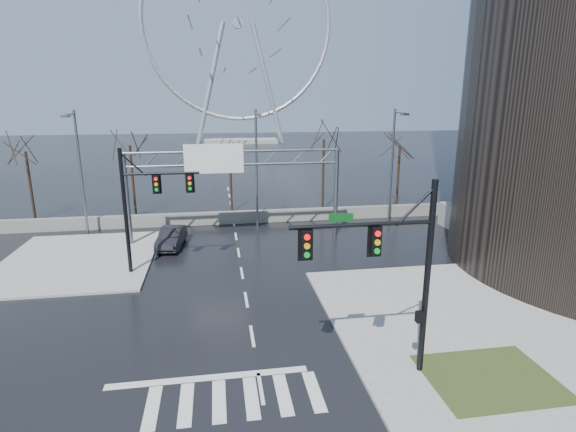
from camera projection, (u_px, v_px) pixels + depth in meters
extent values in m
plane|color=black|center=(252.00, 336.00, 21.15)|extent=(260.00, 260.00, 0.00)
cube|color=gray|center=(431.00, 301.00, 24.58)|extent=(12.00, 10.00, 0.15)
cube|color=gray|center=(78.00, 260.00, 30.90)|extent=(10.00, 12.00, 0.15)
cube|color=#303B18|center=(490.00, 378.00, 17.72)|extent=(5.00, 4.00, 0.02)
cube|color=slate|center=(234.00, 217.00, 40.11)|extent=(52.00, 0.50, 1.10)
cylinder|color=black|center=(427.00, 282.00, 17.31)|extent=(0.24, 0.24, 8.00)
cylinder|color=black|center=(362.00, 225.00, 16.29)|extent=(5.40, 0.16, 0.16)
cube|color=black|center=(376.00, 241.00, 16.38)|extent=(0.35, 0.28, 1.05)
cube|color=black|center=(306.00, 245.00, 15.98)|extent=(0.35, 0.28, 1.05)
cylinder|color=black|center=(125.00, 213.00, 27.65)|extent=(0.24, 0.24, 8.00)
cylinder|color=black|center=(161.00, 174.00, 27.40)|extent=(4.60, 0.16, 0.16)
cube|color=black|center=(156.00, 184.00, 27.36)|extent=(0.35, 0.28, 1.05)
cube|color=black|center=(190.00, 183.00, 27.67)|extent=(0.35, 0.28, 1.05)
cylinder|color=slate|center=(127.00, 200.00, 33.36)|extent=(0.36, 0.36, 7.00)
cylinder|color=slate|center=(336.00, 193.00, 35.82)|extent=(0.36, 0.36, 7.00)
cylinder|color=slate|center=(234.00, 151.00, 33.70)|extent=(16.00, 0.20, 0.20)
cylinder|color=slate|center=(234.00, 165.00, 33.95)|extent=(16.00, 0.20, 0.20)
cube|color=#094714|center=(214.00, 159.00, 33.45)|extent=(4.20, 0.10, 2.00)
cube|color=silver|center=(214.00, 159.00, 33.39)|extent=(4.40, 0.02, 2.20)
cylinder|color=slate|center=(81.00, 174.00, 35.70)|extent=(0.20, 0.20, 10.00)
cylinder|color=slate|center=(70.00, 114.00, 33.46)|extent=(0.12, 2.20, 0.12)
cube|color=slate|center=(66.00, 116.00, 32.53)|extent=(0.50, 0.70, 0.18)
cylinder|color=slate|center=(257.00, 170.00, 37.85)|extent=(0.20, 0.20, 10.00)
cylinder|color=slate|center=(257.00, 113.00, 35.61)|extent=(0.12, 2.20, 0.12)
cube|color=slate|center=(258.00, 115.00, 34.68)|extent=(0.50, 0.70, 0.18)
cylinder|color=slate|center=(392.00, 167.00, 39.70)|extent=(0.20, 0.20, 10.00)
cylinder|color=slate|center=(400.00, 113.00, 37.46)|extent=(0.12, 2.20, 0.12)
cube|color=slate|center=(405.00, 114.00, 36.53)|extent=(0.50, 0.70, 0.18)
cylinder|color=black|center=(31.00, 186.00, 40.50)|extent=(0.24, 0.24, 6.30)
cylinder|color=black|center=(133.00, 182.00, 41.35)|extent=(0.24, 0.24, 6.75)
cylinder|color=black|center=(231.00, 182.00, 43.80)|extent=(0.24, 0.24, 5.85)
cylinder|color=black|center=(323.00, 176.00, 44.08)|extent=(0.24, 0.24, 7.02)
cylinder|color=black|center=(398.00, 177.00, 45.91)|extent=(0.24, 0.24, 6.12)
cube|color=gray|center=(241.00, 141.00, 112.51)|extent=(18.00, 6.00, 1.00)
torus|color=#B2B2B7|center=(238.00, 23.00, 105.53)|extent=(45.00, 1.00, 45.00)
cylinder|color=#B2B2B7|center=(238.00, 23.00, 105.53)|extent=(2.40, 1.50, 2.40)
cylinder|color=#B2B2B7|center=(210.00, 85.00, 108.01)|extent=(8.28, 1.20, 28.82)
cylinder|color=#B2B2B7|center=(268.00, 85.00, 110.16)|extent=(8.28, 1.20, 28.82)
imported|color=black|center=(171.00, 237.00, 33.69)|extent=(2.12, 4.66, 1.48)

